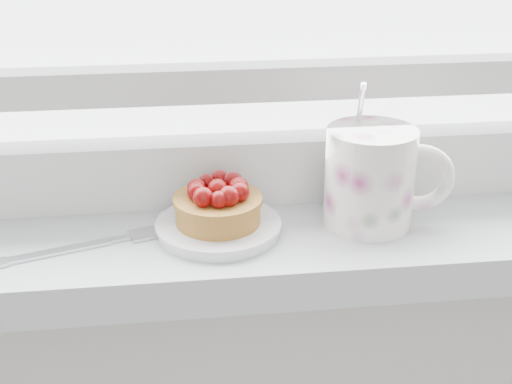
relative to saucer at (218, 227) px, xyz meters
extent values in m
cube|color=#B8BDBF|center=(0.07, 0.01, -0.03)|extent=(1.60, 0.20, 0.04)
cube|color=silver|center=(0.07, 0.08, 0.03)|extent=(1.30, 0.05, 0.07)
cube|color=silver|center=(0.07, 0.08, 0.12)|extent=(1.30, 0.04, 0.04)
cylinder|color=white|center=(0.00, 0.00, 0.00)|extent=(0.12, 0.12, 0.01)
cylinder|color=brown|center=(0.00, 0.00, 0.02)|extent=(0.08, 0.08, 0.03)
cylinder|color=brown|center=(0.00, 0.00, 0.03)|extent=(0.09, 0.09, 0.01)
sphere|color=#4C0202|center=(0.00, 0.00, 0.04)|extent=(0.02, 0.02, 0.02)
sphere|color=#4C0202|center=(0.02, 0.00, 0.04)|extent=(0.02, 0.02, 0.02)
sphere|color=#4C0202|center=(0.02, 0.02, 0.04)|extent=(0.02, 0.02, 0.02)
sphere|color=#4C0202|center=(0.00, 0.02, 0.04)|extent=(0.02, 0.02, 0.02)
sphere|color=#4C0202|center=(-0.01, 0.02, 0.04)|extent=(0.02, 0.02, 0.02)
sphere|color=#4C0202|center=(-0.02, 0.01, 0.04)|extent=(0.02, 0.02, 0.02)
sphere|color=#4C0202|center=(-0.02, 0.00, 0.04)|extent=(0.02, 0.02, 0.02)
sphere|color=#4C0202|center=(-0.01, -0.02, 0.04)|extent=(0.02, 0.02, 0.02)
sphere|color=#4C0202|center=(0.00, -0.02, 0.04)|extent=(0.02, 0.02, 0.02)
sphere|color=#4C0202|center=(0.01, -0.02, 0.04)|extent=(0.02, 0.02, 0.02)
sphere|color=#4C0202|center=(0.02, -0.01, 0.04)|extent=(0.02, 0.02, 0.02)
cylinder|color=white|center=(0.15, 0.00, 0.04)|extent=(0.11, 0.11, 0.10)
cylinder|color=black|center=(0.15, 0.00, 0.09)|extent=(0.08, 0.08, 0.01)
torus|color=white|center=(0.20, -0.01, 0.05)|extent=(0.07, 0.03, 0.07)
cylinder|color=silver|center=(0.14, 0.02, 0.11)|extent=(0.01, 0.02, 0.06)
cube|color=silver|center=(-0.16, -0.02, 0.00)|extent=(0.11, 0.04, 0.00)
cube|color=silver|center=(-0.09, 0.00, 0.00)|extent=(0.02, 0.01, 0.00)
cube|color=silver|center=(-0.07, 0.00, 0.00)|extent=(0.04, 0.03, 0.00)
cube|color=silver|center=(-0.04, 0.00, 0.00)|extent=(0.03, 0.01, 0.00)
cube|color=silver|center=(-0.04, 0.01, 0.00)|extent=(0.03, 0.01, 0.00)
cube|color=silver|center=(-0.04, 0.02, 0.00)|extent=(0.03, 0.01, 0.00)
cube|color=silver|center=(-0.05, 0.02, 0.00)|extent=(0.03, 0.01, 0.00)
camera|label=1|loc=(-0.04, -0.63, 0.32)|focal=50.00mm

